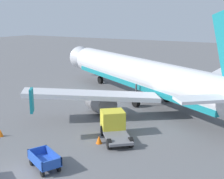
{
  "coord_description": "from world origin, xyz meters",
  "views": [
    {
      "loc": [
        14.11,
        -12.59,
        9.87
      ],
      "look_at": [
        -1.05,
        13.24,
        2.8
      ],
      "focal_mm": 49.88,
      "sensor_mm": 36.0,
      "label": 1
    }
  ],
  "objects_px": {
    "baggage_cart_second_in_row": "(44,160)",
    "service_truck_beside_carts": "(114,124)",
    "airplane": "(145,76)",
    "traffic_cone_by_carts": "(0,133)",
    "traffic_cone_near_plane": "(121,119)",
    "traffic_cone_mid_apron": "(99,140)"
  },
  "relations": [
    {
      "from": "service_truck_beside_carts",
      "to": "traffic_cone_near_plane",
      "type": "height_order",
      "value": "service_truck_beside_carts"
    },
    {
      "from": "airplane",
      "to": "traffic_cone_by_carts",
      "type": "xyz_separation_m",
      "value": [
        -5.8,
        -16.33,
        -2.74
      ]
    },
    {
      "from": "service_truck_beside_carts",
      "to": "traffic_cone_near_plane",
      "type": "relative_size",
      "value": 7.51
    },
    {
      "from": "traffic_cone_near_plane",
      "to": "traffic_cone_by_carts",
      "type": "bearing_deg",
      "value": -129.34
    },
    {
      "from": "airplane",
      "to": "traffic_cone_mid_apron",
      "type": "height_order",
      "value": "airplane"
    },
    {
      "from": "traffic_cone_near_plane",
      "to": "airplane",
      "type": "bearing_deg",
      "value": 98.26
    },
    {
      "from": "traffic_cone_by_carts",
      "to": "baggage_cart_second_in_row",
      "type": "bearing_deg",
      "value": -18.48
    },
    {
      "from": "airplane",
      "to": "traffic_cone_mid_apron",
      "type": "xyz_separation_m",
      "value": [
        2.16,
        -13.38,
        -2.73
      ]
    },
    {
      "from": "service_truck_beside_carts",
      "to": "traffic_cone_mid_apron",
      "type": "bearing_deg",
      "value": -98.19
    },
    {
      "from": "service_truck_beside_carts",
      "to": "traffic_cone_by_carts",
      "type": "xyz_separation_m",
      "value": [
        -8.23,
        -4.83,
        -0.79
      ]
    },
    {
      "from": "airplane",
      "to": "traffic_cone_mid_apron",
      "type": "relative_size",
      "value": 52.41
    },
    {
      "from": "service_truck_beside_carts",
      "to": "traffic_cone_by_carts",
      "type": "distance_m",
      "value": 9.58
    },
    {
      "from": "airplane",
      "to": "traffic_cone_near_plane",
      "type": "relative_size",
      "value": 56.57
    },
    {
      "from": "baggage_cart_second_in_row",
      "to": "traffic_cone_near_plane",
      "type": "xyz_separation_m",
      "value": [
        -0.14,
        10.83,
        -0.3
      ]
    },
    {
      "from": "service_truck_beside_carts",
      "to": "traffic_cone_near_plane",
      "type": "bearing_deg",
      "value": 109.6
    },
    {
      "from": "airplane",
      "to": "traffic_cone_mid_apron",
      "type": "bearing_deg",
      "value": -80.81
    },
    {
      "from": "baggage_cart_second_in_row",
      "to": "service_truck_beside_carts",
      "type": "bearing_deg",
      "value": 80.89
    },
    {
      "from": "airplane",
      "to": "service_truck_beside_carts",
      "type": "height_order",
      "value": "airplane"
    },
    {
      "from": "traffic_cone_mid_apron",
      "to": "traffic_cone_by_carts",
      "type": "relative_size",
      "value": 1.04
    },
    {
      "from": "baggage_cart_second_in_row",
      "to": "traffic_cone_mid_apron",
      "type": "distance_m",
      "value": 5.4
    },
    {
      "from": "traffic_cone_mid_apron",
      "to": "traffic_cone_by_carts",
      "type": "height_order",
      "value": "traffic_cone_mid_apron"
    },
    {
      "from": "traffic_cone_near_plane",
      "to": "baggage_cart_second_in_row",
      "type": "bearing_deg",
      "value": -89.26
    }
  ]
}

